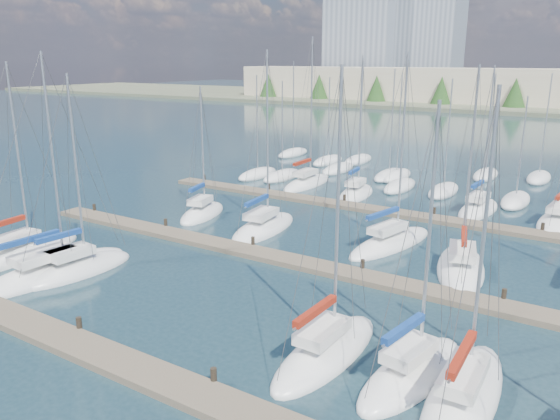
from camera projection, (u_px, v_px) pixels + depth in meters
The scene contains 19 objects.
ground at pixel (472, 159), 69.79m from camera, with size 400.00×400.00×0.00m, color #223A44.
dock_near at pixel (125, 365), 22.59m from camera, with size 44.00×1.93×1.10m.
dock_mid at pixel (297, 262), 33.98m from camera, with size 44.00×1.93×1.10m.
dock_far at pixel (383, 211), 45.36m from camera, with size 44.00×1.93×1.10m.
sailboat_a at pixel (21, 254), 35.34m from camera, with size 3.79×9.39×12.98m.
sailboat_b at pixel (52, 272), 32.38m from camera, with size 3.74×10.18×13.55m.
sailboat_o at pixel (356, 193), 51.11m from camera, with size 3.40×7.16×13.10m.
sailboat_d at pixel (326, 352), 23.51m from camera, with size 2.70×7.91×12.93m.
sailboat_f at pixel (463, 397), 20.40m from camera, with size 2.61×8.62×12.32m.
sailboat_l at pixel (461, 267), 33.06m from camera, with size 4.79×8.90×12.84m.
sailboat_c at pixel (77, 269), 32.74m from camera, with size 3.41×7.53×12.36m.
sailboat_e at pixel (412, 373), 21.93m from camera, with size 3.49×7.49×11.72m.
sailboat_k at pixel (391, 243), 37.45m from camera, with size 4.28×9.21×13.51m.
sailboat_j at pixel (264, 227), 40.86m from camera, with size 3.71×8.45×13.75m.
sailboat_n at pixel (307, 183), 55.41m from camera, with size 2.78×8.55×15.20m.
sailboat_h at pixel (202, 213), 44.62m from camera, with size 4.01×6.79×11.09m.
sailboat_p at pixel (478, 209), 45.76m from camera, with size 2.88×7.49×12.66m.
distant_boats at pixel (394, 175), 58.75m from camera, with size 36.93×20.75×13.30m.
shoreline at pixel (507, 78), 147.67m from camera, with size 400.00×60.00×38.00m.
Camera 1 is at (16.18, -11.46, 12.39)m, focal length 35.00 mm.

